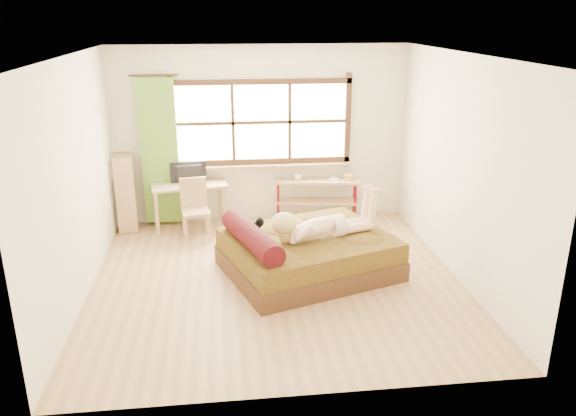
{
  "coord_description": "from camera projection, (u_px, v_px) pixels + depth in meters",
  "views": [
    {
      "loc": [
        -0.6,
        -6.26,
        3.14
      ],
      "look_at": [
        0.17,
        0.2,
        0.86
      ],
      "focal_mm": 35.0,
      "sensor_mm": 36.0,
      "label": 1
    }
  ],
  "objects": [
    {
      "name": "window",
      "position": [
        262.0,
        125.0,
        8.55
      ],
      "size": [
        2.8,
        0.16,
        1.46
      ],
      "color": "#FFEDBF",
      "rests_on": "wall_back"
    },
    {
      "name": "wall_front",
      "position": [
        303.0,
        253.0,
        4.41
      ],
      "size": [
        4.5,
        0.0,
        4.5
      ],
      "primitive_type": "plane",
      "rotation": [
        -1.57,
        0.0,
        0.0
      ],
      "color": "silver",
      "rests_on": "floor"
    },
    {
      "name": "wall_back",
      "position": [
        262.0,
        135.0,
        8.63
      ],
      "size": [
        4.5,
        0.0,
        4.5
      ],
      "primitive_type": "plane",
      "rotation": [
        1.57,
        0.0,
        0.0
      ],
      "color": "silver",
      "rests_on": "floor"
    },
    {
      "name": "book",
      "position": [
        330.0,
        179.0,
        8.81
      ],
      "size": [
        0.18,
        0.23,
        0.02
      ],
      "primitive_type": "imported",
      "rotation": [
        0.0,
        0.0,
        -0.16
      ],
      "color": "gray",
      "rests_on": "pipe_shelf"
    },
    {
      "name": "bookshelf",
      "position": [
        126.0,
        192.0,
        8.43
      ],
      "size": [
        0.35,
        0.53,
        1.14
      ],
      "rotation": [
        0.0,
        0.0,
        0.14
      ],
      "color": "#AA7A5C",
      "rests_on": "floor"
    },
    {
      "name": "chair",
      "position": [
        195.0,
        205.0,
        8.17
      ],
      "size": [
        0.44,
        0.44,
        0.87
      ],
      "rotation": [
        0.0,
        0.0,
        0.16
      ],
      "color": "#AA7A5C",
      "rests_on": "floor"
    },
    {
      "name": "bed",
      "position": [
        305.0,
        253.0,
        7.07
      ],
      "size": [
        2.38,
        2.13,
        0.75
      ],
      "rotation": [
        0.0,
        0.0,
        0.33
      ],
      "color": "#321E0F",
      "rests_on": "floor"
    },
    {
      "name": "cup",
      "position": [
        298.0,
        177.0,
        8.74
      ],
      "size": [
        0.14,
        0.14,
        0.1
      ],
      "primitive_type": "imported",
      "rotation": [
        0.0,
        0.0,
        -0.16
      ],
      "color": "gray",
      "rests_on": "pipe_shelf"
    },
    {
      "name": "wall_right",
      "position": [
        461.0,
        169.0,
        6.77
      ],
      "size": [
        0.0,
        4.5,
        4.5
      ],
      "primitive_type": "plane",
      "rotation": [
        1.57,
        0.0,
        -1.57
      ],
      "color": "silver",
      "rests_on": "floor"
    },
    {
      "name": "kitten",
      "position": [
        251.0,
        226.0,
        6.99
      ],
      "size": [
        0.32,
        0.21,
        0.24
      ],
      "primitive_type": null,
      "rotation": [
        0.0,
        0.0,
        0.33
      ],
      "color": "black",
      "rests_on": "bed"
    },
    {
      "name": "pipe_shelf",
      "position": [
        318.0,
        190.0,
        8.84
      ],
      "size": [
        1.35,
        0.54,
        0.75
      ],
      "rotation": [
        0.0,
        0.0,
        -0.16
      ],
      "color": "#AA7A5C",
      "rests_on": "floor"
    },
    {
      "name": "desk",
      "position": [
        189.0,
        190.0,
        8.47
      ],
      "size": [
        1.18,
        0.68,
        0.69
      ],
      "rotation": [
        0.0,
        0.0,
        0.16
      ],
      "color": "#AA7A5C",
      "rests_on": "floor"
    },
    {
      "name": "woman",
      "position": [
        322.0,
        214.0,
        6.89
      ],
      "size": [
        1.44,
        0.82,
        0.59
      ],
      "primitive_type": null,
      "rotation": [
        0.0,
        0.0,
        0.33
      ],
      "color": "beige",
      "rests_on": "bed"
    },
    {
      "name": "ceiling",
      "position": [
        275.0,
        55.0,
        6.08
      ],
      "size": [
        4.5,
        4.5,
        0.0
      ],
      "primitive_type": "plane",
      "rotation": [
        3.14,
        0.0,
        0.0
      ],
      "color": "white",
      "rests_on": "wall_back"
    },
    {
      "name": "floor",
      "position": [
        276.0,
        279.0,
        6.97
      ],
      "size": [
        4.5,
        4.5,
        0.0
      ],
      "primitive_type": "plane",
      "color": "#9E754C",
      "rests_on": "ground"
    },
    {
      "name": "monitor",
      "position": [
        189.0,
        173.0,
        8.44
      ],
      "size": [
        0.55,
        0.15,
        0.31
      ],
      "primitive_type": "imported",
      "rotation": [
        0.0,
        0.0,
        3.3
      ],
      "color": "black",
      "rests_on": "desk"
    },
    {
      "name": "wall_left",
      "position": [
        76.0,
        181.0,
        6.27
      ],
      "size": [
        0.0,
        4.5,
        4.5
      ],
      "primitive_type": "plane",
      "rotation": [
        1.57,
        0.0,
        1.57
      ],
      "color": "silver",
      "rests_on": "floor"
    },
    {
      "name": "curtain",
      "position": [
        159.0,
        152.0,
        8.41
      ],
      "size": [
        0.55,
        0.1,
        2.2
      ],
      "primitive_type": "cube",
      "color": "#558524",
      "rests_on": "wall_back"
    }
  ]
}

